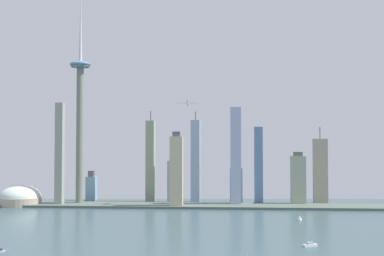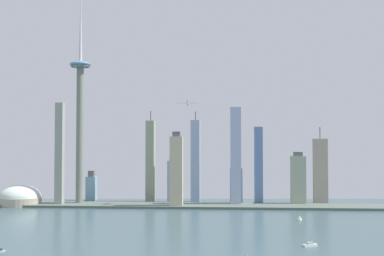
% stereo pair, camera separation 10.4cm
% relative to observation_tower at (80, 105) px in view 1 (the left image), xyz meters
% --- Properties ---
extents(waterfront_pier, '(693.08, 72.55, 3.94)m').
position_rel_observation_tower_xyz_m(waterfront_pier, '(189.17, -15.69, -169.47)').
color(waterfront_pier, '#525E55').
rests_on(waterfront_pier, ground).
extents(observation_tower, '(36.28, 36.28, 374.08)m').
position_rel_observation_tower_xyz_m(observation_tower, '(0.00, 0.00, 0.00)').
color(observation_tower, slate).
rests_on(observation_tower, ground).
extents(stadium_dome, '(73.75, 73.75, 41.97)m').
position_rel_observation_tower_xyz_m(stadium_dome, '(-96.04, -19.77, -159.38)').
color(stadium_dome, '#B5A78E').
rests_on(stadium_dome, ground).
extents(skyscraper_0, '(15.06, 22.72, 164.94)m').
position_rel_observation_tower_xyz_m(skyscraper_0, '(112.56, 66.55, -97.85)').
color(skyscraper_0, gray).
rests_on(skyscraper_0, ground).
extents(skyscraper_1, '(17.96, 15.27, 165.98)m').
position_rel_observation_tower_xyz_m(skyscraper_1, '(267.59, 4.56, -88.45)').
color(skyscraper_1, '#A4AFD3').
rests_on(skyscraper_1, ground).
extents(skyscraper_2, '(21.88, 27.02, 70.14)m').
position_rel_observation_tower_xyz_m(skyscraper_2, '(268.30, 53.47, -138.91)').
color(skyscraper_2, '#7F9DC3').
rests_on(skyscraper_2, ground).
extents(skyscraper_3, '(17.96, 17.32, 55.02)m').
position_rel_observation_tower_xyz_m(skyscraper_3, '(-0.17, 77.03, -147.14)').
color(skyscraper_3, '#80A9BD').
rests_on(skyscraper_3, ground).
extents(skyscraper_4, '(16.05, 26.67, 79.48)m').
position_rel_observation_tower_xyz_m(skyscraper_4, '(155.84, 43.08, -133.13)').
color(skyscraper_4, '#99A9C9').
rests_on(skyscraper_4, ground).
extents(skyscraper_5, '(20.63, 17.23, 123.91)m').
position_rel_observation_tower_xyz_m(skyscraper_5, '(171.04, -32.35, -111.97)').
color(skyscraper_5, '#C3B593').
rests_on(skyscraper_5, ground).
extents(skyscraper_6, '(15.96, 25.70, 163.62)m').
position_rel_observation_tower_xyz_m(skyscraper_6, '(195.38, 61.26, -97.72)').
color(skyscraper_6, '#9BADCE').
rests_on(skyscraper_6, ground).
extents(skyscraper_7, '(24.65, 18.72, 90.56)m').
position_rel_observation_tower_xyz_m(skyscraper_7, '(373.05, 20.47, -128.37)').
color(skyscraper_7, '#9AA68D').
rests_on(skyscraper_7, ground).
extents(skyscraper_8, '(12.91, 13.60, 173.49)m').
position_rel_observation_tower_xyz_m(skyscraper_8, '(-28.27, -20.02, -84.70)').
color(skyscraper_8, '#95988D').
rests_on(skyscraper_8, ground).
extents(skyscraper_9, '(24.67, 13.37, 134.33)m').
position_rel_observation_tower_xyz_m(skyscraper_9, '(416.85, 61.24, -114.60)').
color(skyscraper_9, '#A69885').
rests_on(skyscraper_9, ground).
extents(skyscraper_10, '(14.58, 15.31, 133.82)m').
position_rel_observation_tower_xyz_m(skyscraper_10, '(306.80, 32.05, -104.53)').
color(skyscraper_10, '#5A78A4').
rests_on(skyscraper_10, ground).
extents(boat_0, '(6.58, 10.43, 9.52)m').
position_rel_observation_tower_xyz_m(boat_0, '(352.32, -164.97, -169.86)').
color(boat_0, white).
rests_on(boat_0, ground).
extents(boat_2, '(9.52, 6.37, 3.54)m').
position_rel_observation_tower_xyz_m(boat_2, '(48.08, -407.25, -170.17)').
color(boat_2, white).
rests_on(boat_2, ground).
extents(boat_5, '(15.47, 10.94, 4.32)m').
position_rel_observation_tower_xyz_m(boat_5, '(338.47, -355.59, -169.83)').
color(boat_5, silver).
rests_on(boat_5, ground).
extents(airplane, '(34.68, 33.89, 8.39)m').
position_rel_observation_tower_xyz_m(airplane, '(187.46, -9.83, -0.43)').
color(airplane, silver).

